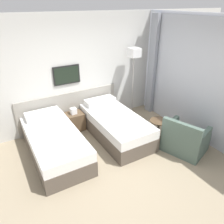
% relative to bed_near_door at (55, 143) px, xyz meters
% --- Properties ---
extents(ground_plane, '(16.00, 16.00, 0.00)m').
position_rel_bed_near_door_xyz_m(ground_plane, '(0.93, -1.04, -0.28)').
color(ground_plane, gray).
extents(wall_headboard, '(10.00, 0.10, 2.70)m').
position_rel_bed_near_door_xyz_m(wall_headboard, '(0.92, 1.05, 1.02)').
color(wall_headboard, silver).
rests_on(wall_headboard, ground_plane).
extents(wall_window, '(0.21, 4.57, 2.70)m').
position_rel_bed_near_door_xyz_m(wall_window, '(3.12, -1.15, 1.06)').
color(wall_window, white).
rests_on(wall_window, ground_plane).
extents(bed_near_door, '(0.95, 2.00, 0.68)m').
position_rel_bed_near_door_xyz_m(bed_near_door, '(0.00, 0.00, 0.00)').
color(bed_near_door, brown).
rests_on(bed_near_door, ground_plane).
extents(bed_near_window, '(0.95, 2.00, 0.68)m').
position_rel_bed_near_door_xyz_m(bed_near_window, '(1.45, 0.00, 0.00)').
color(bed_near_window, brown).
rests_on(bed_near_window, ground_plane).
extents(nightstand, '(0.46, 0.38, 0.58)m').
position_rel_bed_near_door_xyz_m(nightstand, '(0.72, 0.76, -0.05)').
color(nightstand, brown).
rests_on(nightstand, ground_plane).
extents(floor_lamp, '(0.26, 0.26, 1.86)m').
position_rel_bed_near_door_xyz_m(floor_lamp, '(2.42, 0.70, 1.30)').
color(floor_lamp, '#9E9993').
rests_on(floor_lamp, ground_plane).
extents(side_table, '(0.41, 0.41, 0.49)m').
position_rel_bed_near_door_xyz_m(side_table, '(2.23, -0.62, 0.06)').
color(side_table, brown).
rests_on(side_table, ground_plane).
extents(armchair, '(0.93, 1.00, 0.79)m').
position_rel_bed_near_door_xyz_m(armchair, '(2.43, -1.25, -0.01)').
color(armchair, '#4C6056').
rests_on(armchair, ground_plane).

